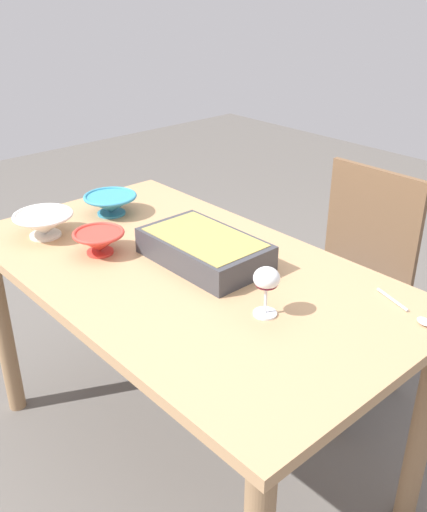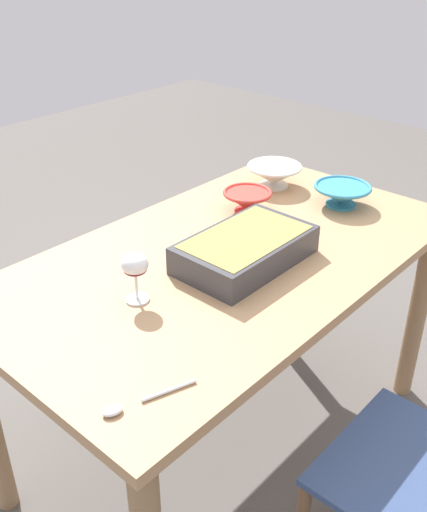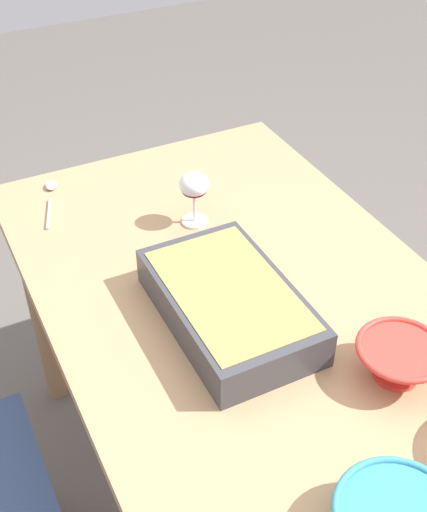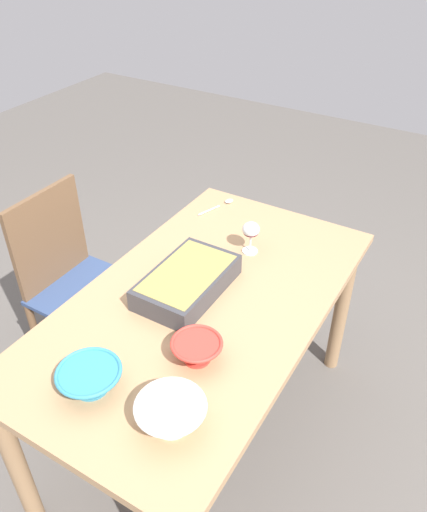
{
  "view_description": "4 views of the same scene",
  "coord_description": "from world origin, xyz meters",
  "px_view_note": "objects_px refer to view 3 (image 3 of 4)",
  "views": [
    {
      "loc": [
        -1.22,
        0.97,
        1.59
      ],
      "look_at": [
        -0.15,
        0.01,
        0.88
      ],
      "focal_mm": 40.12,
      "sensor_mm": 36.0,
      "label": 1
    },
    {
      "loc": [
        -1.17,
        -0.99,
        1.64
      ],
      "look_at": [
        -0.11,
        -0.03,
        0.82
      ],
      "focal_mm": 41.47,
      "sensor_mm": 36.0,
      "label": 2
    },
    {
      "loc": [
        0.86,
        -0.54,
        1.74
      ],
      "look_at": [
        -0.14,
        -0.04,
        0.84
      ],
      "focal_mm": 47.21,
      "sensor_mm": 36.0,
      "label": 3
    },
    {
      "loc": [
        1.19,
        0.76,
        1.99
      ],
      "look_at": [
        -0.13,
        -0.03,
        0.88
      ],
      "focal_mm": 35.83,
      "sensor_mm": 36.0,
      "label": 4
    }
  ],
  "objects_px": {
    "wine_glass": "(194,188)",
    "serving_spoon": "(50,193)",
    "casserole_dish": "(229,303)",
    "serving_bowl": "(399,359)",
    "dining_table": "(260,351)"
  },
  "relations": [
    {
      "from": "wine_glass",
      "to": "serving_spoon",
      "type": "distance_m",
      "value": 0.4
    },
    {
      "from": "dining_table",
      "to": "wine_glass",
      "type": "xyz_separation_m",
      "value": [
        -0.35,
        0.01,
        0.21
      ]
    },
    {
      "from": "dining_table",
      "to": "wine_glass",
      "type": "height_order",
      "value": "wine_glass"
    },
    {
      "from": "casserole_dish",
      "to": "serving_spoon",
      "type": "relative_size",
      "value": 1.94
    },
    {
      "from": "dining_table",
      "to": "casserole_dish",
      "type": "relative_size",
      "value": 3.69
    },
    {
      "from": "serving_bowl",
      "to": "serving_spoon",
      "type": "xyz_separation_m",
      "value": [
        -0.88,
        -0.41,
        -0.04
      ]
    },
    {
      "from": "dining_table",
      "to": "serving_spoon",
      "type": "bearing_deg",
      "value": -156.48
    },
    {
      "from": "dining_table",
      "to": "serving_spoon",
      "type": "xyz_separation_m",
      "value": [
        -0.62,
        -0.27,
        0.12
      ]
    },
    {
      "from": "casserole_dish",
      "to": "serving_bowl",
      "type": "bearing_deg",
      "value": 38.18
    },
    {
      "from": "dining_table",
      "to": "serving_spoon",
      "type": "relative_size",
      "value": 7.16
    },
    {
      "from": "dining_table",
      "to": "serving_bowl",
      "type": "distance_m",
      "value": 0.33
    },
    {
      "from": "wine_glass",
      "to": "serving_spoon",
      "type": "height_order",
      "value": "wine_glass"
    },
    {
      "from": "wine_glass",
      "to": "serving_bowl",
      "type": "height_order",
      "value": "wine_glass"
    },
    {
      "from": "casserole_dish",
      "to": "serving_bowl",
      "type": "xyz_separation_m",
      "value": [
        0.27,
        0.21,
        -0.0
      ]
    },
    {
      "from": "casserole_dish",
      "to": "serving_bowl",
      "type": "distance_m",
      "value": 0.34
    }
  ]
}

